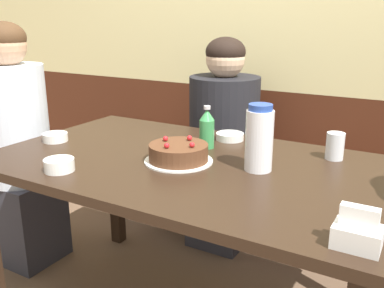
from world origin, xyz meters
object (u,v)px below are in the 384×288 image
at_px(bowl_rice_small, 59,165).
at_px(water_pitcher, 259,138).
at_px(bowl_soup_white, 230,136).
at_px(birthday_cake, 179,153).
at_px(glass_water_tall, 335,146).
at_px(soju_bottle, 207,128).
at_px(person_pale_blue_shirt, 224,145).
at_px(napkin_holder, 357,233).
at_px(bench_seat, 261,202).
at_px(person_teal_shirt, 18,151).
at_px(bowl_side_dish, 55,137).

bearing_deg(bowl_rice_small, water_pitcher, 30.94).
relative_size(water_pitcher, bowl_soup_white, 1.95).
distance_m(birthday_cake, glass_water_tall, 0.60).
bearing_deg(water_pitcher, soju_bottle, 152.81).
height_order(bowl_soup_white, person_pale_blue_shirt, person_pale_blue_shirt).
bearing_deg(birthday_cake, napkin_holder, -24.76).
bearing_deg(bench_seat, bowl_soup_white, -87.59).
bearing_deg(person_teal_shirt, napkin_holder, -12.40).
xyz_separation_m(napkin_holder, person_pale_blue_shirt, (-0.86, 1.06, -0.19)).
xyz_separation_m(birthday_cake, soju_bottle, (0.01, 0.21, 0.05)).
bearing_deg(bowl_rice_small, glass_water_tall, 37.49).
height_order(bench_seat, bowl_soup_white, bowl_soup_white).
bearing_deg(soju_bottle, birthday_cake, -91.62).
bearing_deg(birthday_cake, person_pale_blue_shirt, 102.94).
bearing_deg(water_pitcher, bowl_soup_white, 129.83).
height_order(birthday_cake, glass_water_tall, glass_water_tall).
bearing_deg(bowl_side_dish, bench_seat, 54.83).
distance_m(bench_seat, bowl_soup_white, 0.71).
relative_size(glass_water_tall, person_teal_shirt, 0.08).
xyz_separation_m(napkin_holder, bowl_rice_small, (-1.00, 0.02, -0.02)).
xyz_separation_m(soju_bottle, bowl_soup_white, (0.03, 0.16, -0.07)).
distance_m(water_pitcher, bowl_rice_small, 0.71).
bearing_deg(glass_water_tall, person_teal_shirt, -169.63).
bearing_deg(bench_seat, soju_bottle, -91.09).
bearing_deg(glass_water_tall, bench_seat, 131.87).
xyz_separation_m(bowl_side_dish, glass_water_tall, (1.11, 0.36, 0.03)).
relative_size(soju_bottle, bowl_rice_small, 1.67).
bearing_deg(birthday_cake, bowl_soup_white, 83.94).
xyz_separation_m(bench_seat, bowl_soup_white, (0.02, -0.49, 0.52)).
relative_size(bench_seat, water_pitcher, 7.82).
bearing_deg(bowl_side_dish, napkin_holder, -12.26).
relative_size(bowl_soup_white, person_pale_blue_shirt, 0.11).
height_order(napkin_holder, bowl_rice_small, napkin_holder).
bearing_deg(soju_bottle, bench_seat, 88.91).
distance_m(bowl_side_dish, person_pale_blue_shirt, 0.91).
relative_size(bowl_rice_small, glass_water_tall, 1.03).
relative_size(water_pitcher, person_pale_blue_shirt, 0.21).
distance_m(bench_seat, birthday_cake, 1.01).
xyz_separation_m(napkin_holder, bowl_side_dish, (-1.31, 0.28, -0.02)).
bearing_deg(bowl_rice_small, person_pale_blue_shirt, 82.22).
xyz_separation_m(birthday_cake, bowl_rice_small, (-0.31, -0.30, -0.01)).
distance_m(soju_bottle, bowl_rice_small, 0.60).
bearing_deg(person_teal_shirt, birthday_cake, -3.00).
bearing_deg(bench_seat, birthday_cake, -91.22).
height_order(bowl_side_dish, glass_water_tall, glass_water_tall).
bearing_deg(person_teal_shirt, bowl_side_dish, -12.88).
relative_size(bowl_side_dish, person_teal_shirt, 0.09).
xyz_separation_m(birthday_cake, water_pitcher, (0.29, 0.07, 0.08)).
bearing_deg(soju_bottle, napkin_holder, -37.78).
xyz_separation_m(water_pitcher, soju_bottle, (-0.29, 0.15, -0.03)).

